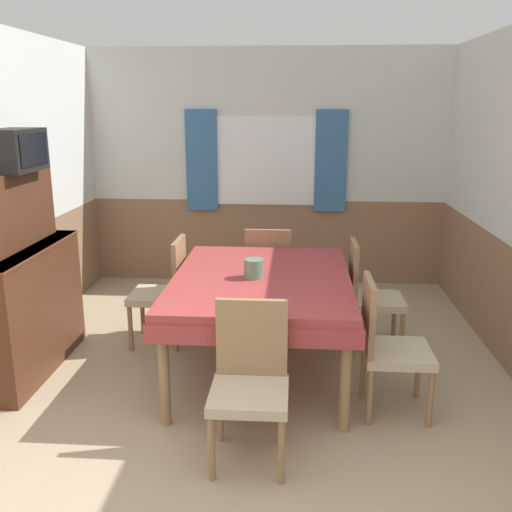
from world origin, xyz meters
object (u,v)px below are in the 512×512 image
chair_left_far (165,288)px  vase (254,268)px  chair_right_far (368,293)px  sideboard (19,288)px  dining_table (262,289)px  chair_head_near (250,378)px  tv (15,150)px  chair_head_window (269,272)px  chair_right_near (387,343)px

chair_left_far → vase: chair_left_far is taller
chair_right_far → sideboard: 2.75m
dining_table → chair_right_far: bearing=31.1°
chair_head_near → tv: bearing=-31.3°
dining_table → vase: 0.19m
chair_right_far → tv: size_ratio=1.77×
chair_head_near → sideboard: size_ratio=0.60×
chair_head_near → chair_head_window: bearing=-90.0°
dining_table → vase: vase is taller
chair_head_window → chair_left_far: bearing=-146.9°
chair_right_near → chair_head_window: same height
chair_head_window → chair_head_near: bearing=-90.0°
sideboard → tv: tv is taller
chair_head_window → sideboard: 2.17m
chair_head_window → chair_right_far: size_ratio=1.00×
chair_head_near → vase: (-0.06, 1.02, 0.36)m
chair_left_far → sideboard: bearing=121.3°
chair_left_far → vase: bearing=-125.5°
chair_head_window → tv: 2.40m
chair_right_far → vase: 1.13m
vase → chair_head_near: bearing=-86.9°
chair_head_near → vase: size_ratio=6.44×
chair_head_window → dining_table: bearing=-90.0°
dining_table → sideboard: bearing=-177.6°
chair_head_window → chair_left_far: (-0.85, -0.56, 0.00)m
vase → chair_head_window: bearing=87.2°
dining_table → chair_head_window: (-0.00, 1.07, -0.18)m
dining_table → tv: bearing=179.4°
chair_right_far → tv: tv is taller
chair_head_near → chair_left_far: 1.80m
chair_head_near → sideboard: 2.09m
chair_right_near → sideboard: sideboard is taller
dining_table → chair_head_near: (-0.00, -1.07, -0.18)m
dining_table → chair_right_far: (0.85, 0.51, -0.18)m
chair_head_window → vase: (-0.06, -1.13, 0.36)m
chair_head_near → tv: size_ratio=1.77×
chair_right_near → chair_left_far: 1.99m
chair_head_window → vase: bearing=-92.8°
sideboard → chair_left_far: bearing=31.3°
sideboard → chair_head_window: bearing=32.1°
dining_table → chair_right_near: (0.85, -0.51, -0.18)m
dining_table → tv: size_ratio=3.41×
chair_head_near → vase: 1.08m
chair_head_window → sideboard: size_ratio=0.60×
dining_table → chair_head_window: chair_head_window is taller
vase → dining_table: bearing=44.6°
chair_right_near → sideboard: bearing=-99.3°
chair_right_far → chair_head_near: bearing=-28.3°
chair_right_near → chair_right_far: bearing=-180.0°
chair_left_far → sideboard: 1.15m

